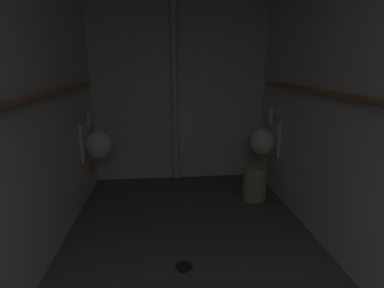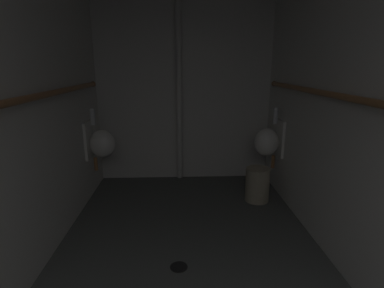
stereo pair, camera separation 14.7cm
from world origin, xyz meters
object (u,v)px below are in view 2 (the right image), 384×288
object	(u,v)px
urinal_right_mid	(268,141)
waste_bin	(257,184)
urinal_left_mid	(101,143)
standpipe_back_wall	(179,90)
floor_drain	(179,267)

from	to	relation	value
urinal_right_mid	waste_bin	xyz separation A→B (m)	(-0.17, -0.25, -0.46)
urinal_left_mid	standpipe_back_wall	size ratio (longest dim) A/B	0.31
urinal_right_mid	floor_drain	xyz separation A→B (m)	(-1.09, -1.42, -0.65)
urinal_left_mid	urinal_right_mid	world-z (taller)	same
urinal_left_mid	standpipe_back_wall	world-z (taller)	standpipe_back_wall
urinal_left_mid	floor_drain	size ratio (longest dim) A/B	5.39
waste_bin	floor_drain	bearing A→B (deg)	-128.18
standpipe_back_wall	waste_bin	size ratio (longest dim) A/B	6.08
urinal_left_mid	standpipe_back_wall	bearing A→B (deg)	26.30
urinal_left_mid	urinal_right_mid	size ratio (longest dim) A/B	1.00
urinal_right_mid	waste_bin	distance (m)	0.55
standpipe_back_wall	floor_drain	xyz separation A→B (m)	(-0.02, -1.89, -1.23)
urinal_right_mid	floor_drain	bearing A→B (deg)	-127.55
urinal_left_mid	waste_bin	world-z (taller)	urinal_left_mid
floor_drain	waste_bin	bearing A→B (deg)	51.82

